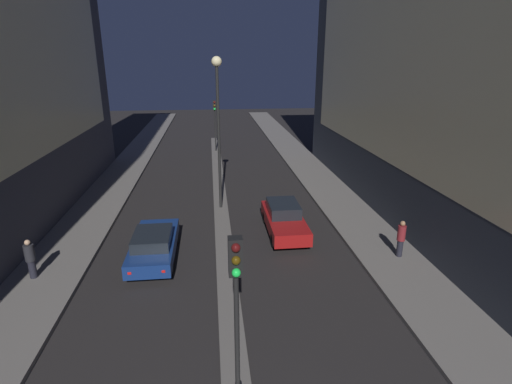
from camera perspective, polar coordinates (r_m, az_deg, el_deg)
building_right at (r=23.05m, az=26.93°, el=19.83°), size 6.01×30.23×19.39m
median_strip at (r=26.00m, az=-5.20°, el=-0.33°), size 0.82×38.30×0.11m
traffic_light_near at (r=9.21m, az=-2.85°, el=-13.67°), size 0.32×0.42×4.68m
traffic_light_mid at (r=37.60m, az=-5.91°, el=10.98°), size 0.32×0.42×4.68m
street_lamp at (r=22.25m, az=-5.47°, el=12.11°), size 0.55×0.55×8.45m
car_left_lane at (r=18.15m, az=-14.38°, el=-7.27°), size 1.83×4.74×1.38m
car_right_lane at (r=20.22m, az=4.04°, el=-3.81°), size 1.76×4.72×1.52m
pedestrian_on_left_sidewalk at (r=18.12m, az=-29.54°, el=-8.21°), size 0.38×0.38×1.63m
pedestrian_on_right_sidewalk at (r=18.53m, az=20.00°, el=-6.16°), size 0.35×0.35×1.66m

